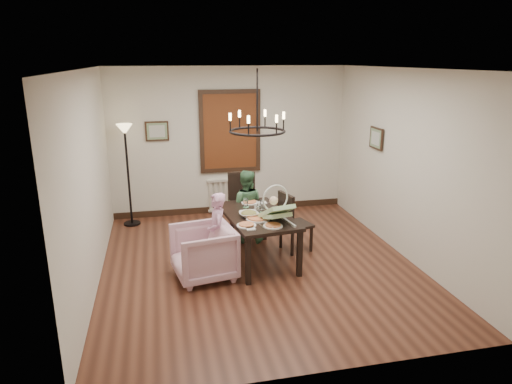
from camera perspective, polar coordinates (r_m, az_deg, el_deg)
name	(u,v)px	position (r m, az deg, el deg)	size (l,w,h in m)	color
room_shell	(253,166)	(6.71, -0.35, 3.21)	(4.51, 5.00, 2.81)	brown
dining_table	(257,220)	(6.75, 0.15, -3.46)	(1.04, 1.63, 0.72)	black
chair_far	(243,205)	(7.75, -1.68, -1.63)	(0.47, 0.47, 1.07)	black
chair_right	(296,221)	(7.18, 5.05, -3.63)	(0.42, 0.42, 0.96)	black
armchair	(203,253)	(6.35, -6.59, -7.53)	(0.79, 0.81, 0.74)	#CE9DAD
elderly_woman	(217,239)	(6.48, -4.87, -5.90)	(0.35, 0.23, 0.96)	#CE91B2
seated_man	(246,212)	(7.49, -1.30, -2.55)	(0.49, 0.38, 1.00)	#44724A
baby_bouncer	(276,210)	(6.33, 2.53, -2.25)	(0.41, 0.56, 0.37)	#AED694
salad_bowl	(249,214)	(6.61, -0.92, -2.76)	(0.33, 0.33, 0.08)	white
pizza_platter	(258,218)	(6.50, 0.26, -3.27)	(0.35, 0.35, 0.04)	tan
drinking_glass	(258,211)	(6.67, 0.30, -2.35)	(0.06, 0.06, 0.13)	silver
window_blinds	(230,131)	(8.70, -3.25, 7.56)	(1.00, 0.03, 1.40)	brown
radiator	(231,195)	(8.99, -3.15, -0.31)	(0.92, 0.12, 0.62)	silver
picture_back	(157,131)	(8.59, -12.27, 7.45)	(0.42, 0.03, 0.36)	black
picture_right	(376,138)	(7.90, 14.80, 6.51)	(0.42, 0.03, 0.36)	black
floor_lamp	(128,177)	(8.44, -15.67, 1.85)	(0.30, 0.30, 1.80)	black
chandelier	(257,131)	(6.42, 0.15, 7.60)	(0.80, 0.80, 0.04)	black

